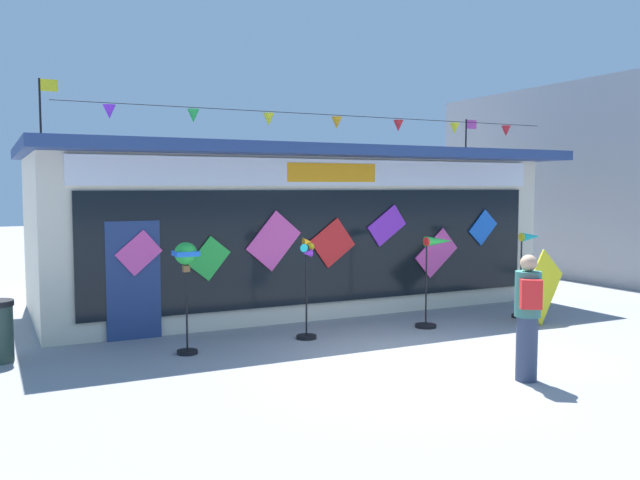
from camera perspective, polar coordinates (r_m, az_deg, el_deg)
ground_plane at (r=10.25m, az=8.30°, el=-10.01°), size 80.00×80.00×0.00m
kite_shop_building at (r=14.78m, az=-2.86°, el=1.15°), size 10.81×5.20×4.57m
wind_spinner_far_left at (r=10.42m, az=-11.32°, el=-2.10°), size 0.35×0.35×1.73m
wind_spinner_left at (r=11.29m, az=-1.12°, el=-3.70°), size 0.35×0.35×1.72m
wind_spinner_center_left at (r=12.45m, az=9.69°, el=-2.31°), size 0.75×0.39×1.67m
wind_spinner_center_right at (r=13.81m, az=17.20°, el=-1.79°), size 0.68×0.32×1.67m
person_near_camera at (r=9.28m, az=17.24°, el=-6.08°), size 0.43×0.48×1.68m
display_kite_on_ground at (r=13.32m, az=18.36°, el=-3.79°), size 1.38×0.39×1.38m
neighbour_building at (r=22.52m, az=24.78°, el=4.52°), size 6.36×9.87×5.45m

